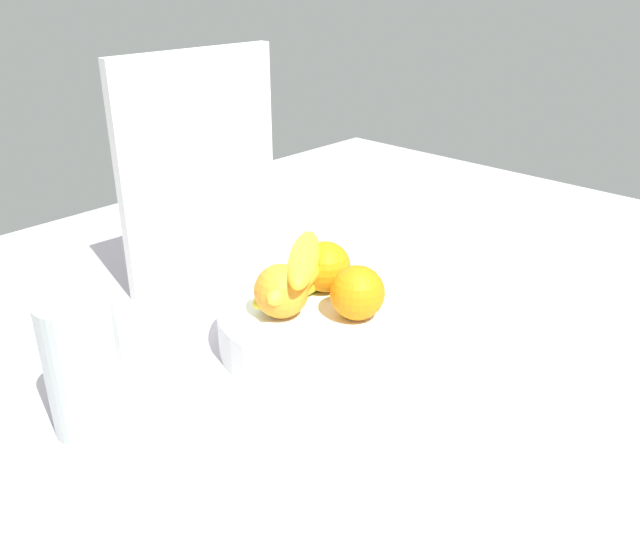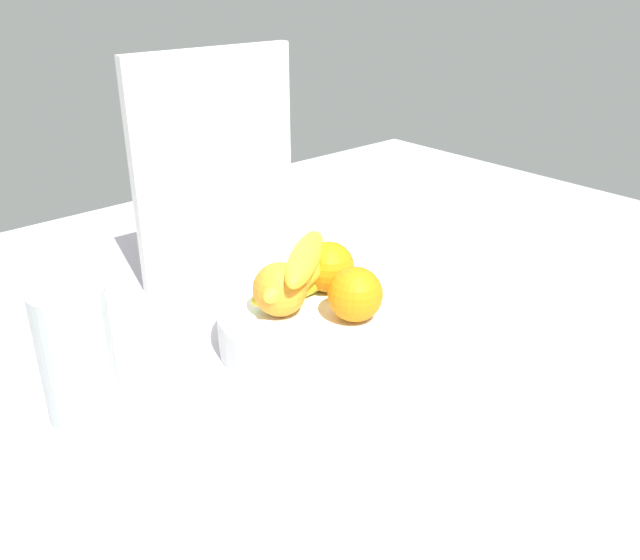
# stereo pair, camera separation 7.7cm
# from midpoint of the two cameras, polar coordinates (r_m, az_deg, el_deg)

# --- Properties ---
(ground_plane) EXTENTS (1.80, 1.40, 0.03)m
(ground_plane) POSITION_cam_midpoint_polar(r_m,az_deg,el_deg) (0.97, -2.19, -5.44)
(ground_plane) COLOR #B2ACB8
(fruit_bowl) EXTENTS (0.28, 0.28, 0.06)m
(fruit_bowl) POSITION_cam_midpoint_polar(r_m,az_deg,el_deg) (0.92, -2.39, -3.86)
(fruit_bowl) COLOR white
(fruit_bowl) RESTS_ON ground_plane
(orange_front_left) EXTENTS (0.07, 0.07, 0.07)m
(orange_front_left) POSITION_cam_midpoint_polar(r_m,az_deg,el_deg) (0.87, 0.63, -1.13)
(orange_front_left) COLOR orange
(orange_front_left) RESTS_ON fruit_bowl
(orange_front_right) EXTENTS (0.07, 0.07, 0.07)m
(orange_front_right) POSITION_cam_midpoint_polar(r_m,az_deg,el_deg) (0.94, -1.90, 1.08)
(orange_front_right) COLOR orange
(orange_front_right) RESTS_ON fruit_bowl
(orange_center) EXTENTS (0.07, 0.07, 0.07)m
(orange_center) POSITION_cam_midpoint_polar(r_m,az_deg,el_deg) (0.88, -5.79, -0.97)
(orange_center) COLOR orange
(orange_center) RESTS_ON fruit_bowl
(banana_bunch) EXTENTS (0.18, 0.14, 0.08)m
(banana_bunch) POSITION_cam_midpoint_polar(r_m,az_deg,el_deg) (0.91, -4.05, 0.56)
(banana_bunch) COLOR yellow
(banana_bunch) RESTS_ON fruit_bowl
(cutting_board) EXTENTS (0.28, 0.03, 0.36)m
(cutting_board) POSITION_cam_midpoint_polar(r_m,az_deg,el_deg) (1.09, -12.05, 8.99)
(cutting_board) COLOR silver
(cutting_board) RESTS_ON ground_plane
(thermos_tumbler) EXTENTS (0.08, 0.08, 0.16)m
(thermos_tumbler) POSITION_cam_midpoint_polar(r_m,az_deg,el_deg) (0.80, -21.87, -6.79)
(thermos_tumbler) COLOR #B1BBB7
(thermos_tumbler) RESTS_ON ground_plane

